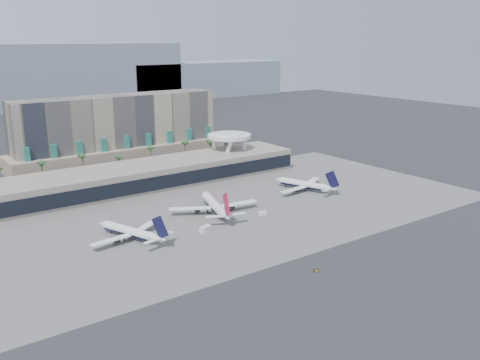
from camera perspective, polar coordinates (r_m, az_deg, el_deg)
ground at (r=205.01m, az=4.99°, el=-7.22°), size 900.00×900.00×0.00m
apron_pad at (r=246.33m, az=-3.44°, el=-3.31°), size 260.00×130.00×0.06m
mountain_ridge at (r=632.88m, az=-22.34°, el=9.64°), size 680.00×60.00×70.00m
hotel at (r=349.72m, az=-12.79°, el=4.69°), size 140.00×30.00×42.00m
terminal at (r=290.41m, az=-9.34°, el=0.70°), size 170.00×32.50×14.50m
saucer_structure at (r=320.61m, az=-1.14°, el=4.44°), size 26.00×26.00×21.89m
palm_row at (r=323.34m, az=-11.11°, el=2.81°), size 157.80×2.80×13.10m
airliner_left at (r=215.71m, az=-11.57°, el=-5.40°), size 34.85×36.01×12.97m
airliner_centre at (r=242.23m, az=-2.70°, el=-2.70°), size 40.14×41.55×14.82m
airliner_right at (r=279.46m, az=6.89°, el=-0.46°), size 35.03×36.24×12.96m
service_vehicle_a at (r=220.29m, az=-3.70°, el=-5.23°), size 5.60×3.80×2.50m
service_vehicle_b at (r=240.00m, az=2.45°, el=-3.57°), size 3.86×2.56×1.85m
taxiway_sign at (r=186.36m, az=8.14°, el=-9.53°), size 2.06×0.48×0.93m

